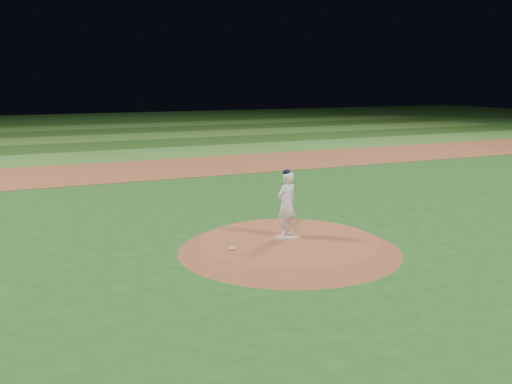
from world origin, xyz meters
The scene contains 12 objects.
ground centered at (0.00, 0.00, 0.00)m, with size 120.00×120.00×0.00m, color #21541B.
infield_dirt_band centered at (0.00, 14.00, 0.01)m, with size 70.00×6.00×0.02m, color brown.
outfield_stripe_0 centered at (0.00, 19.50, 0.01)m, with size 70.00×5.00×0.02m, color #3F752A.
outfield_stripe_1 centered at (0.00, 24.50, 0.01)m, with size 70.00×5.00×0.02m, color #204716.
outfield_stripe_2 centered at (0.00, 29.50, 0.01)m, with size 70.00×5.00×0.02m, color #3D6B27.
outfield_stripe_3 centered at (0.00, 34.50, 0.01)m, with size 70.00×5.00×0.02m, color #224516.
outfield_stripe_4 centered at (0.00, 39.50, 0.01)m, with size 70.00×5.00×0.02m, color #376B26.
outfield_stripe_5 centered at (0.00, 44.50, 0.01)m, with size 70.00×5.00×0.02m, color #204917.
pitchers_mound centered at (0.00, 0.00, 0.12)m, with size 5.50×5.50×0.25m, color brown.
pitching_rubber centered at (0.04, 0.17, 0.27)m, with size 0.61×0.15×0.03m, color silver.
rosin_bag centered at (-1.60, -0.19, 0.28)m, with size 0.13×0.13×0.07m, color silver.
pitcher_on_mound centered at (0.13, 0.39, 1.09)m, with size 0.70×0.57×1.71m.
Camera 1 is at (-6.28, -12.05, 4.17)m, focal length 40.00 mm.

